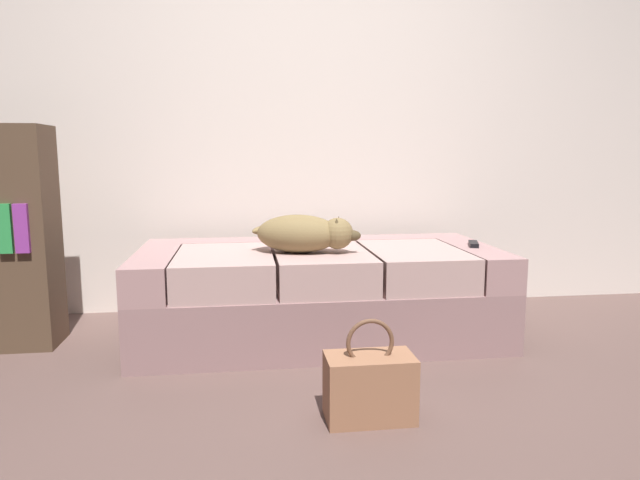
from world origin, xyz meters
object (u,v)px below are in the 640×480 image
couch (319,293)px  tv_remote (474,244)px  handbag (370,386)px  dog_tan (305,234)px

couch → tv_remote: tv_remote is taller
tv_remote → handbag: 1.27m
dog_tan → tv_remote: (0.91, 0.08, -0.08)m
couch → handbag: (0.05, -0.98, -0.11)m
handbag → tv_remote: bearing=50.3°
handbag → couch: bearing=93.1°
handbag → dog_tan: bearing=99.3°
couch → handbag: 0.99m
couch → tv_remote: bearing=-3.2°
couch → dog_tan: 0.37m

